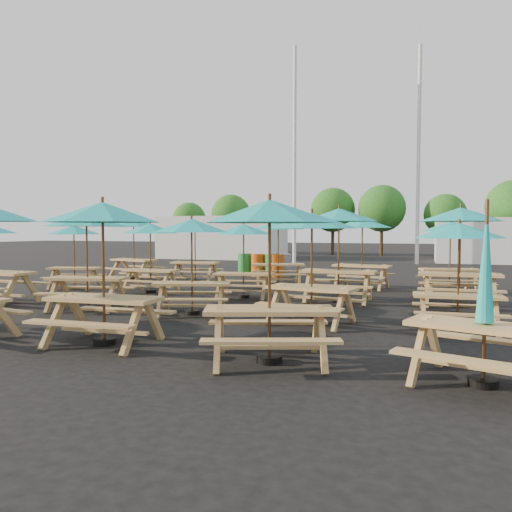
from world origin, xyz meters
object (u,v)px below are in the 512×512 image
(picnic_unit_11, at_px, (278,229))
(waste_bin_2, at_px, (258,265))
(picnic_unit_19, at_px, (450,231))
(waste_bin_4, at_px, (284,265))
(picnic_unit_8, at_px, (103,222))
(picnic_unit_2, at_px, (74,234))
(picnic_unit_7, at_px, (195,231))
(picnic_unit_15, at_px, (362,228))
(picnic_unit_18, at_px, (461,221))
(picnic_unit_3, at_px, (134,227))
(waste_bin_1, at_px, (272,265))
(picnic_unit_5, at_px, (86,226))
(picnic_unit_14, at_px, (339,221))
(waste_bin_3, at_px, (276,266))
(picnic_unit_12, at_px, (270,222))
(picnic_unit_6, at_px, (150,233))
(picnic_unit_13, at_px, (312,228))
(picnic_unit_17, at_px, (459,238))
(picnic_unit_16, at_px, (485,310))
(picnic_unit_10, at_px, (244,234))
(waste_bin_0, at_px, (245,264))

(picnic_unit_11, height_order, waste_bin_2, picnic_unit_11)
(picnic_unit_19, distance_m, waste_bin_4, 7.24)
(picnic_unit_8, relative_size, picnic_unit_19, 1.09)
(picnic_unit_2, xyz_separation_m, waste_bin_2, (4.24, 6.02, -1.31))
(picnic_unit_7, xyz_separation_m, picnic_unit_11, (3.22, -0.23, 0.05))
(picnic_unit_15, height_order, picnic_unit_18, picnic_unit_18)
(picnic_unit_3, relative_size, waste_bin_1, 2.56)
(picnic_unit_3, height_order, picnic_unit_19, picnic_unit_3)
(picnic_unit_5, bearing_deg, picnic_unit_18, 9.67)
(waste_bin_1, bearing_deg, picnic_unit_5, -100.41)
(picnic_unit_11, distance_m, picnic_unit_14, 3.99)
(waste_bin_2, height_order, waste_bin_3, same)
(picnic_unit_7, height_order, picnic_unit_18, picnic_unit_18)
(picnic_unit_8, distance_m, picnic_unit_12, 2.94)
(picnic_unit_19, xyz_separation_m, waste_bin_4, (-6.18, 3.50, -1.40))
(picnic_unit_15, height_order, waste_bin_4, picnic_unit_15)
(picnic_unit_8, distance_m, waste_bin_4, 12.80)
(picnic_unit_11, height_order, waste_bin_1, picnic_unit_11)
(picnic_unit_2, relative_size, picnic_unit_14, 0.83)
(picnic_unit_3, distance_m, picnic_unit_19, 11.20)
(picnic_unit_5, xyz_separation_m, waste_bin_4, (2.14, 9.77, -1.53))
(picnic_unit_6, xyz_separation_m, picnic_unit_13, (5.69, -3.34, 0.13))
(waste_bin_4, bearing_deg, picnic_unit_7, -128.04)
(picnic_unit_11, relative_size, picnic_unit_14, 0.93)
(picnic_unit_5, relative_size, picnic_unit_15, 1.01)
(picnic_unit_3, height_order, picnic_unit_13, picnic_unit_3)
(picnic_unit_3, height_order, waste_bin_1, picnic_unit_3)
(waste_bin_4, bearing_deg, waste_bin_2, -163.06)
(picnic_unit_8, xyz_separation_m, picnic_unit_18, (5.84, 6.35, 0.09))
(picnic_unit_17, bearing_deg, waste_bin_4, 119.41)
(picnic_unit_19, bearing_deg, picnic_unit_13, -127.67)
(picnic_unit_3, xyz_separation_m, picnic_unit_16, (11.19, -9.85, -1.09))
(picnic_unit_12, distance_m, waste_bin_1, 13.21)
(picnic_unit_2, height_order, picnic_unit_13, picnic_unit_13)
(picnic_unit_12, distance_m, waste_bin_4, 13.42)
(picnic_unit_7, bearing_deg, picnic_unit_8, -77.43)
(picnic_unit_13, bearing_deg, picnic_unit_12, -78.46)
(picnic_unit_8, height_order, picnic_unit_19, picnic_unit_8)
(picnic_unit_19, distance_m, waste_bin_2, 8.00)
(picnic_unit_7, bearing_deg, picnic_unit_3, 176.97)
(picnic_unit_7, distance_m, picnic_unit_15, 6.02)
(waste_bin_1, bearing_deg, picnic_unit_8, -86.09)
(picnic_unit_14, relative_size, picnic_unit_15, 1.08)
(waste_bin_3, bearing_deg, picnic_unit_17, -55.74)
(picnic_unit_14, height_order, picnic_unit_19, picnic_unit_14)
(picnic_unit_7, bearing_deg, picnic_unit_10, -51.94)
(picnic_unit_8, height_order, picnic_unit_11, picnic_unit_8)
(picnic_unit_2, relative_size, picnic_unit_16, 0.91)
(picnic_unit_14, xyz_separation_m, picnic_unit_19, (2.88, 2.96, -0.27))
(waste_bin_0, distance_m, waste_bin_4, 1.66)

